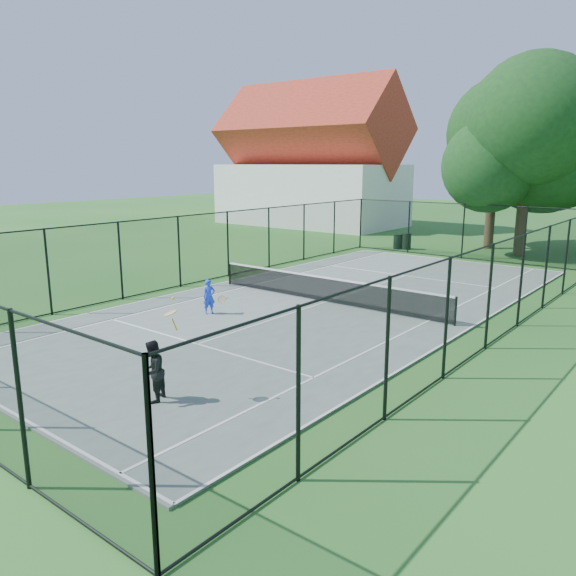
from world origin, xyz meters
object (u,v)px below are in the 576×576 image
Objects in this scene: player_black at (153,371)px; trash_bin_right at (407,241)px; trash_bin_left at (398,241)px; tennis_net at (326,288)px; player_blue at (209,297)px.

trash_bin_right is at bearing 104.39° from player_black.
trash_bin_right reaches higher than trash_bin_left.
player_blue reaches higher than tennis_net.
player_black is at bearing -74.37° from trash_bin_left.
tennis_net is 10.34× the size of trash_bin_right.
player_blue is (1.74, -17.99, 0.16)m from trash_bin_right.
trash_bin_left is at bearing 107.56° from tennis_net.
player_black is (6.63, -23.68, 0.30)m from trash_bin_left.
trash_bin_left is (-4.44, 14.01, -0.13)m from tennis_net.
trash_bin_left is at bearing 97.21° from player_blue.
trash_bin_left is at bearing -167.02° from trash_bin_right.
player_black is at bearing -77.24° from tennis_net.
trash_bin_right is (0.52, 0.12, 0.04)m from trash_bin_left.
player_black is (4.37, -5.81, 0.10)m from player_blue.
tennis_net is 4.43m from player_blue.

